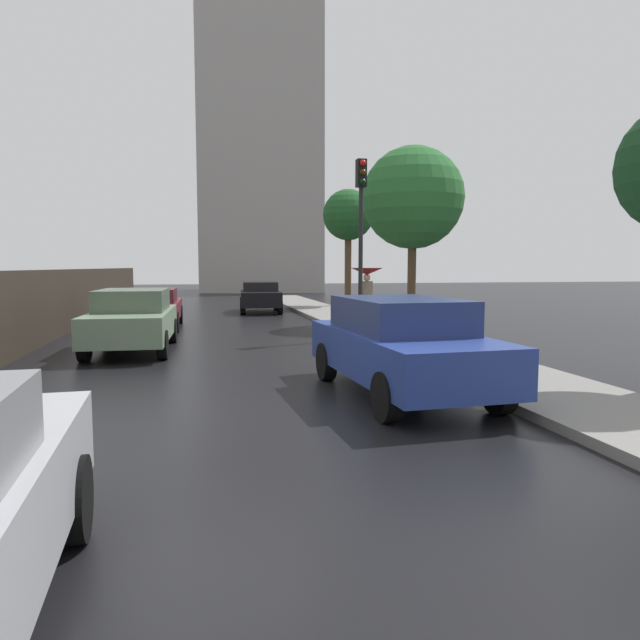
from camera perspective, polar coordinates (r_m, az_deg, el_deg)
name	(u,v)px	position (r m, az deg, el deg)	size (l,w,h in m)	color
ground	(221,415)	(8.15, -9.82, -9.25)	(120.00, 120.00, 0.00)	black
sidewalk_strip	(551,393)	(9.75, 21.92, -6.72)	(2.20, 60.00, 0.14)	gray
car_blue_near_kerb	(401,344)	(9.22, 8.06, -2.38)	(2.07, 4.51, 1.54)	navy
car_black_mid_road	(260,296)	(25.85, -5.95, 2.34)	(2.01, 4.05, 1.35)	black
car_green_far_ahead	(133,319)	(14.56, -18.09, 0.11)	(1.96, 4.38, 1.49)	slate
car_maroon_far_lane	(151,307)	(19.70, -16.39, 1.26)	(1.93, 4.35, 1.32)	maroon
pedestrian_with_umbrella_near	(367,281)	(17.85, 4.65, 3.88)	(1.00, 1.00, 1.86)	black
traffic_light	(361,215)	(16.09, 4.10, 10.33)	(0.26, 0.39, 4.82)	black
street_tree_near	(413,198)	(20.28, 9.20, 11.84)	(3.48, 3.48, 6.12)	#4C3823
street_tree_far	(348,216)	(28.43, 2.82, 10.25)	(2.47, 2.47, 5.79)	#4C3823
distant_tower	(265,152)	(49.58, -5.52, 16.28)	(11.08, 10.69, 25.80)	#9E9993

